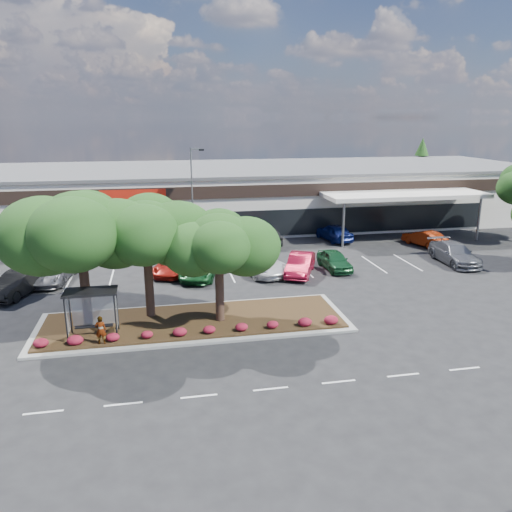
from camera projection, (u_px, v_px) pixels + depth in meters
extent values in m
plane|color=black|center=(239.00, 351.00, 25.91)|extent=(160.00, 160.00, 0.00)
cube|color=silver|center=(191.00, 196.00, 57.25)|extent=(80.00, 20.00, 6.00)
cube|color=#4F5052|center=(190.00, 169.00, 56.42)|extent=(80.40, 20.40, 0.30)
cube|color=black|center=(198.00, 193.00, 47.27)|extent=(80.00, 0.25, 1.20)
cube|color=black|center=(199.00, 226.00, 48.12)|extent=(60.00, 0.18, 2.60)
cube|color=#B41A0C|center=(133.00, 195.00, 46.09)|extent=(6.00, 0.12, 1.00)
cube|color=silver|center=(405.00, 195.00, 48.77)|extent=(16.00, 5.00, 0.40)
cylinder|color=slate|center=(343.00, 225.00, 46.20)|extent=(0.24, 0.24, 4.20)
cylinder|color=slate|center=(479.00, 219.00, 48.80)|extent=(0.24, 0.24, 4.20)
cube|color=gray|center=(194.00, 323.00, 29.30)|extent=(18.00, 6.00, 0.15)
cube|color=#3E2C15|center=(194.00, 321.00, 29.27)|extent=(17.20, 5.20, 0.12)
cube|color=silver|center=(43.00, 412.00, 20.50)|extent=(1.60, 0.12, 0.01)
cube|color=silver|center=(123.00, 404.00, 21.09)|extent=(1.60, 0.12, 0.01)
cube|color=silver|center=(199.00, 396.00, 21.68)|extent=(1.60, 0.12, 0.01)
cube|color=silver|center=(271.00, 389.00, 22.28)|extent=(1.60, 0.12, 0.01)
cube|color=silver|center=(339.00, 382.00, 22.87)|extent=(1.60, 0.12, 0.01)
cube|color=silver|center=(403.00, 375.00, 23.47)|extent=(1.60, 0.12, 0.01)
cube|color=silver|center=(464.00, 369.00, 24.06)|extent=(1.60, 0.12, 0.01)
cube|color=silver|center=(26.00, 285.00, 36.17)|extent=(0.12, 5.00, 0.01)
cube|color=silver|center=(69.00, 282.00, 36.72)|extent=(0.12, 5.00, 0.01)
cube|color=silver|center=(111.00, 280.00, 37.28)|extent=(0.12, 5.00, 0.01)
cube|color=silver|center=(152.00, 277.00, 37.84)|extent=(0.12, 5.00, 0.01)
cube|color=silver|center=(192.00, 275.00, 38.40)|extent=(0.12, 5.00, 0.01)
cube|color=silver|center=(230.00, 273.00, 38.95)|extent=(0.12, 5.00, 0.01)
cube|color=silver|center=(268.00, 270.00, 39.51)|extent=(0.12, 5.00, 0.01)
cube|color=silver|center=(304.00, 268.00, 40.07)|extent=(0.12, 5.00, 0.01)
cube|color=silver|center=(339.00, 266.00, 40.62)|extent=(0.12, 5.00, 0.01)
cube|color=silver|center=(374.00, 264.00, 41.18)|extent=(0.12, 5.00, 0.01)
cube|color=silver|center=(407.00, 262.00, 41.74)|extent=(0.12, 5.00, 0.01)
cylinder|color=black|center=(70.00, 312.00, 27.15)|extent=(0.08, 0.08, 2.50)
cylinder|color=black|center=(117.00, 308.00, 27.61)|extent=(0.08, 0.08, 2.50)
cylinder|color=black|center=(66.00, 321.00, 25.92)|extent=(0.08, 0.08, 2.50)
cylinder|color=black|center=(116.00, 317.00, 26.38)|extent=(0.08, 0.08, 2.50)
cube|color=black|center=(90.00, 292.00, 26.42)|extent=(2.75, 1.55, 0.10)
cube|color=silver|center=(94.00, 308.00, 27.34)|extent=(2.30, 0.03, 2.00)
cube|color=black|center=(94.00, 326.00, 27.21)|extent=(2.00, 0.35, 0.06)
cone|color=#1B3B12|center=(420.00, 169.00, 72.61)|extent=(3.96, 3.96, 9.00)
imported|color=#594C47|center=(101.00, 330.00, 25.94)|extent=(0.58, 0.40, 1.55)
cube|color=gray|center=(194.00, 246.00, 46.34)|extent=(0.50, 0.50, 0.40)
cylinder|color=slate|center=(192.00, 197.00, 45.11)|extent=(0.14, 0.14, 8.76)
cube|color=slate|center=(196.00, 149.00, 44.04)|extent=(0.91, 0.26, 0.14)
cube|color=black|center=(201.00, 150.00, 44.13)|extent=(0.46, 0.32, 0.18)
imported|color=#4F4F55|center=(53.00, 272.00, 36.61)|extent=(3.07, 5.53, 1.46)
imported|color=black|center=(18.00, 284.00, 33.87)|extent=(3.37, 5.27, 1.64)
imported|color=#A01911|center=(173.00, 265.00, 38.63)|extent=(3.73, 5.55, 1.41)
imported|color=#12431C|center=(200.00, 268.00, 37.59)|extent=(3.87, 5.74, 1.46)
imported|color=silver|center=(260.00, 263.00, 38.73)|extent=(4.08, 6.34, 1.62)
imported|color=maroon|center=(300.00, 264.00, 38.33)|extent=(3.62, 5.23, 1.63)
imported|color=#164825|center=(334.00, 260.00, 39.65)|extent=(1.94, 4.47, 1.50)
imported|color=#57585E|center=(454.00, 253.00, 41.28)|extent=(2.56, 5.86, 1.68)
imported|color=#18115B|center=(51.00, 248.00, 43.43)|extent=(3.62, 5.41, 1.46)
imported|color=black|center=(113.00, 241.00, 45.45)|extent=(3.16, 6.11, 1.65)
imported|color=black|center=(168.00, 241.00, 45.84)|extent=(3.07, 5.72, 1.58)
imported|color=#972403|center=(189.00, 251.00, 42.39)|extent=(3.43, 5.77, 1.50)
imported|color=#21501C|center=(239.00, 244.00, 45.03)|extent=(3.70, 5.39, 1.37)
imported|color=black|center=(264.00, 236.00, 47.48)|extent=(2.60, 5.19, 1.63)
imported|color=navy|center=(334.00, 232.00, 48.99)|extent=(2.77, 5.17, 1.67)
imported|color=maroon|center=(424.00, 238.00, 46.92)|extent=(2.78, 4.72, 1.47)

